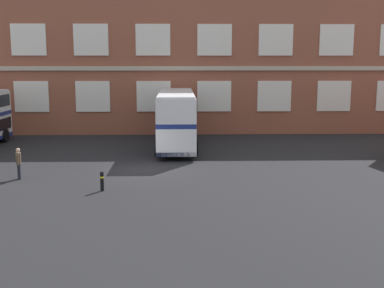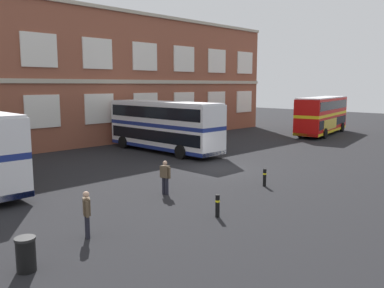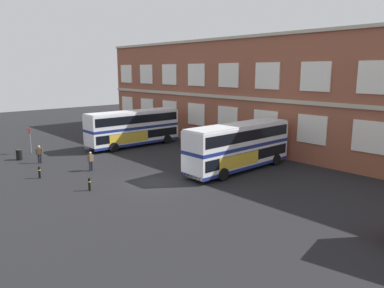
% 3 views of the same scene
% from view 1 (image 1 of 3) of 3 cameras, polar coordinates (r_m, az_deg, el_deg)
% --- Properties ---
extents(ground_plane, '(120.00, 120.00, 0.00)m').
position_cam_1_polar(ground_plane, '(30.74, -5.50, -2.20)').
color(ground_plane, black).
extents(brick_terminal_building, '(51.80, 8.19, 12.15)m').
position_cam_1_polar(brick_terminal_building, '(46.25, -7.52, 9.09)').
color(brick_terminal_building, brown).
rests_on(brick_terminal_building, ground).
extents(double_decker_middle, '(2.89, 11.01, 4.07)m').
position_cam_1_polar(double_decker_middle, '(35.86, -1.84, 3.00)').
color(double_decker_middle, silver).
rests_on(double_decker_middle, ground).
extents(second_passenger, '(0.33, 0.64, 1.70)m').
position_cam_1_polar(second_passenger, '(27.80, -19.55, -2.00)').
color(second_passenger, black).
rests_on(second_passenger, ground).
extents(safety_bollard_west, '(0.19, 0.19, 0.95)m').
position_cam_1_polar(safety_bollard_west, '(24.34, -10.44, -4.26)').
color(safety_bollard_west, black).
rests_on(safety_bollard_west, ground).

